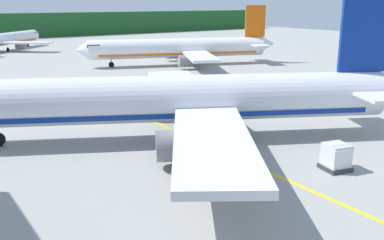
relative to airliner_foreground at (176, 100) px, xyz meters
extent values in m
cube|color=#999993|center=(9.79, 31.18, -3.49)|extent=(240.00, 320.00, 0.20)
cylinder|color=silver|center=(-0.50, 0.26, 0.11)|extent=(33.62, 20.13, 3.80)
cube|color=silver|center=(-2.99, -8.75, -0.56)|extent=(12.88, 15.97, 0.50)
cylinder|color=slate|center=(-3.31, -5.49, -1.76)|extent=(3.86, 3.44, 2.20)
cube|color=silver|center=(5.52, 7.42, -0.56)|extent=(10.39, 16.64, 0.50)
cylinder|color=slate|center=(2.66, 5.83, -1.76)|extent=(3.86, 3.44, 2.20)
cube|color=navy|center=(14.10, -7.42, 5.26)|extent=(4.06, 2.37, 6.50)
cube|color=silver|center=(14.10, -7.42, 0.51)|extent=(7.68, 10.69, 0.24)
cube|color=navy|center=(-0.50, 0.26, -0.94)|extent=(30.35, 18.29, 0.36)
cylinder|color=black|center=(-0.39, -2.73, -2.84)|extent=(1.14, 0.82, 1.10)
cylinder|color=gray|center=(-0.39, -2.73, -2.04)|extent=(0.20, 0.20, 0.50)
cylinder|color=black|center=(2.04, 1.87, -2.84)|extent=(1.14, 0.82, 1.10)
cylinder|color=gray|center=(2.04, 1.87, -2.04)|extent=(0.20, 0.20, 0.50)
cylinder|color=white|center=(24.38, 36.61, -0.28)|extent=(31.10, 14.60, 3.38)
cone|color=white|center=(8.43, 42.71, -0.28)|extent=(3.14, 3.76, 3.21)
cone|color=white|center=(40.65, 30.38, 0.08)|extent=(3.68, 3.70, 2.87)
cube|color=#192333|center=(10.26, 42.01, 0.48)|extent=(3.02, 3.44, 0.53)
cube|color=white|center=(23.13, 28.38, -0.87)|extent=(10.25, 14.62, 0.44)
cylinder|color=slate|center=(22.51, 31.23, -1.94)|extent=(3.36, 2.84, 1.96)
cube|color=white|center=(28.94, 43.56, -0.87)|extent=(7.79, 14.85, 0.44)
cylinder|color=slate|center=(26.58, 41.86, -1.94)|extent=(3.36, 2.84, 1.96)
cube|color=#D8590C|center=(38.08, 31.36, 4.30)|extent=(3.77, 1.70, 5.78)
cube|color=white|center=(38.08, 31.36, 0.08)|extent=(5.96, 9.65, 0.21)
cube|color=#D8590C|center=(24.38, 36.61, -1.21)|extent=(28.05, 13.29, 0.32)
cylinder|color=black|center=(13.02, 40.95, -2.90)|extent=(1.02, 0.64, 0.98)
cylinder|color=gray|center=(13.02, 40.95, -2.19)|extent=(0.18, 0.18, 0.44)
cylinder|color=black|center=(24.80, 33.97, -2.90)|extent=(1.02, 0.64, 0.98)
cylinder|color=gray|center=(24.80, 33.97, -2.19)|extent=(0.18, 0.18, 0.44)
cylinder|color=black|center=(26.45, 38.29, -2.90)|extent=(1.02, 0.64, 0.98)
cylinder|color=gray|center=(26.45, 38.29, -2.19)|extent=(0.18, 0.18, 0.44)
cylinder|color=white|center=(3.52, 80.42, -0.75)|extent=(21.69, 20.74, 2.87)
cone|color=white|center=(14.04, 90.38, -0.75)|extent=(3.19, 3.22, 2.72)
cube|color=#192333|center=(12.83, 89.24, -0.11)|extent=(2.99, 3.01, 0.45)
cube|color=white|center=(7.16, 74.38, -1.25)|extent=(11.52, 10.60, 0.38)
cylinder|color=slate|center=(6.73, 76.82, -2.16)|extent=(2.89, 2.86, 1.66)
cube|color=#D8590C|center=(3.52, 80.42, -1.54)|extent=(19.62, 18.77, 0.27)
cylinder|color=black|center=(11.01, 87.51, -2.98)|extent=(0.78, 0.76, 0.83)
cylinder|color=gray|center=(11.01, 87.51, -2.37)|extent=(0.15, 0.15, 0.38)
cylinder|color=black|center=(4.05, 78.22, -2.98)|extent=(0.78, 0.76, 0.83)
cylinder|color=gray|center=(4.05, 78.22, -2.37)|extent=(0.15, 0.15, 0.38)
cube|color=#333338|center=(5.23, -11.93, -3.24)|extent=(2.07, 2.07, 0.30)
cube|color=silver|center=(5.23, -11.93, -2.32)|extent=(1.83, 1.83, 1.54)
cube|color=silver|center=(5.11, -12.45, -1.70)|extent=(1.64, 0.96, 0.56)
cube|color=yellow|center=(1.17, -4.74, -3.39)|extent=(0.30, 60.00, 0.01)
camera|label=1|loc=(-18.57, -28.72, 7.72)|focal=40.03mm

